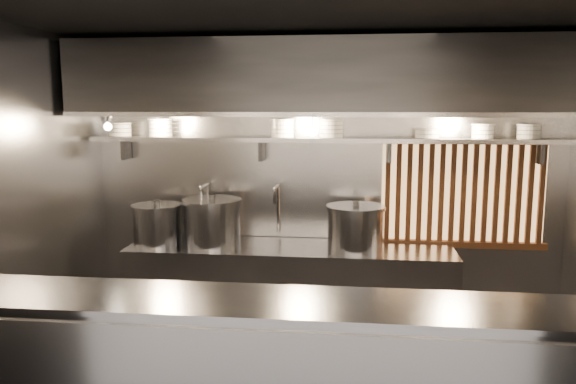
% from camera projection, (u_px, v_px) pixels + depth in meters
% --- Properties ---
extents(ceiling, '(4.50, 4.50, 0.00)m').
position_uv_depth(ceiling, '(316.00, 14.00, 3.76)').
color(ceiling, black).
rests_on(ceiling, wall_back).
extents(wall_back, '(4.50, 0.00, 4.50)m').
position_uv_depth(wall_back, '(325.00, 188.00, 5.45)').
color(wall_back, gray).
rests_on(wall_back, floor).
extents(wall_left, '(0.00, 3.00, 3.00)m').
position_uv_depth(wall_left, '(17.00, 212.00, 4.22)').
color(wall_left, gray).
rests_on(wall_left, floor).
extents(cooking_bench, '(3.00, 0.70, 0.90)m').
position_uv_depth(cooking_bench, '(290.00, 293.00, 5.26)').
color(cooking_bench, '#A1A1A6').
rests_on(cooking_bench, floor).
extents(bowl_shelf, '(4.40, 0.34, 0.04)m').
position_uv_depth(bowl_shelf, '(324.00, 140.00, 5.20)').
color(bowl_shelf, '#A1A1A6').
rests_on(bowl_shelf, wall_back).
extents(exhaust_hood, '(4.40, 0.81, 0.65)m').
position_uv_depth(exhaust_hood, '(324.00, 79.00, 4.90)').
color(exhaust_hood, '#2D2D30').
rests_on(exhaust_hood, ceiling).
extents(wood_screen, '(1.56, 0.09, 1.04)m').
position_uv_depth(wood_screen, '(463.00, 193.00, 5.26)').
color(wood_screen, '#FFC072').
rests_on(wood_screen, wall_back).
extents(faucet_left, '(0.04, 0.30, 0.50)m').
position_uv_depth(faucet_left, '(206.00, 197.00, 5.46)').
color(faucet_left, silver).
rests_on(faucet_left, wall_back).
extents(faucet_right, '(0.04, 0.30, 0.50)m').
position_uv_depth(faucet_right, '(277.00, 199.00, 5.38)').
color(faucet_right, silver).
rests_on(faucet_right, wall_back).
extents(heat_lamp, '(0.25, 0.35, 0.20)m').
position_uv_depth(heat_lamp, '(106.00, 120.00, 4.92)').
color(heat_lamp, '#A1A1A6').
rests_on(heat_lamp, exhaust_hood).
extents(pendant_bulb, '(0.09, 0.09, 0.19)m').
position_uv_depth(pendant_bulb, '(313.00, 131.00, 5.08)').
color(pendant_bulb, '#2D2D30').
rests_on(pendant_bulb, exhaust_hood).
extents(stock_pot_left, '(0.68, 0.68, 0.47)m').
position_uv_depth(stock_pot_left, '(212.00, 222.00, 5.24)').
color(stock_pot_left, '#A1A1A6').
rests_on(stock_pot_left, cooking_bench).
extents(stock_pot_mid, '(0.54, 0.54, 0.42)m').
position_uv_depth(stock_pot_mid, '(157.00, 224.00, 5.26)').
color(stock_pot_mid, '#A1A1A6').
rests_on(stock_pot_mid, cooking_bench).
extents(stock_pot_right, '(0.71, 0.71, 0.44)m').
position_uv_depth(stock_pot_right, '(356.00, 227.00, 5.09)').
color(stock_pot_right, '#A1A1A6').
rests_on(stock_pot_right, cooking_bench).
extents(bowl_stack_0, '(0.24, 0.24, 0.13)m').
position_uv_depth(bowl_stack_0, '(119.00, 129.00, 5.40)').
color(bowl_stack_0, white).
rests_on(bowl_stack_0, bowl_shelf).
extents(bowl_stack_1, '(0.24, 0.24, 0.17)m').
position_uv_depth(bowl_stack_1, '(160.00, 128.00, 5.36)').
color(bowl_stack_1, white).
rests_on(bowl_stack_1, bowl_shelf).
extents(bowl_stack_2, '(0.23, 0.23, 0.17)m').
position_uv_depth(bowl_stack_2, '(283.00, 128.00, 5.23)').
color(bowl_stack_2, white).
rests_on(bowl_stack_2, bowl_shelf).
extents(bowl_stack_3, '(0.23, 0.23, 0.17)m').
position_uv_depth(bowl_stack_3, '(331.00, 128.00, 5.18)').
color(bowl_stack_3, white).
rests_on(bowl_stack_3, bowl_shelf).
extents(bowl_stack_4, '(0.23, 0.23, 0.09)m').
position_uv_depth(bowl_stack_4, '(427.00, 133.00, 5.09)').
color(bowl_stack_4, white).
rests_on(bowl_stack_4, bowl_shelf).
extents(bowl_stack_5, '(0.21, 0.21, 0.13)m').
position_uv_depth(bowl_stack_5, '(483.00, 131.00, 5.03)').
color(bowl_stack_5, white).
rests_on(bowl_stack_5, bowl_shelf).
extents(bowl_stack_6, '(0.22, 0.22, 0.13)m').
position_uv_depth(bowl_stack_6, '(529.00, 131.00, 4.98)').
color(bowl_stack_6, white).
rests_on(bowl_stack_6, bowl_shelf).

